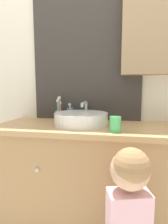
{
  "coord_description": "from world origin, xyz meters",
  "views": [
    {
      "loc": [
        0.16,
        -0.86,
        1.12
      ],
      "look_at": [
        -0.05,
        0.29,
        0.97
      ],
      "focal_mm": 28.0,
      "sensor_mm": 36.0,
      "label": 1
    }
  ],
  "objects": [
    {
      "name": "child_figure",
      "position": [
        0.23,
        -0.09,
        0.55
      ],
      "size": [
        0.21,
        0.43,
        0.87
      ],
      "color": "slate",
      "rests_on": "ground_plane"
    },
    {
      "name": "sink_basin",
      "position": [
        -0.08,
        0.35,
        0.91
      ],
      "size": [
        0.38,
        0.43,
        0.16
      ],
      "color": "silver",
      "rests_on": "vanity_counter"
    },
    {
      "name": "wall_back",
      "position": [
        0.02,
        0.62,
        1.27
      ],
      "size": [
        3.2,
        0.18,
        2.5
      ],
      "color": "beige",
      "rests_on": "ground_plane"
    },
    {
      "name": "soap_dispenser",
      "position": [
        -0.21,
        0.54,
        0.92
      ],
      "size": [
        0.05,
        0.05,
        0.14
      ],
      "color": "#6B93B2",
      "rests_on": "vanity_counter"
    },
    {
      "name": "drinking_cup",
      "position": [
        0.16,
        0.18,
        0.91
      ],
      "size": [
        0.07,
        0.07,
        0.09
      ],
      "primitive_type": "cylinder",
      "color": "#4CC670",
      "rests_on": "vanity_counter"
    },
    {
      "name": "toothbrush_holder",
      "position": [
        -0.3,
        0.51,
        0.92
      ],
      "size": [
        0.07,
        0.07,
        0.2
      ],
      "color": "#4C93C6",
      "rests_on": "vanity_counter"
    },
    {
      "name": "vanity_counter",
      "position": [
        0.0,
        0.34,
        0.44
      ],
      "size": [
        1.37,
        0.51,
        0.87
      ],
      "color": "#A37A4C",
      "rests_on": "ground_plane"
    }
  ]
}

